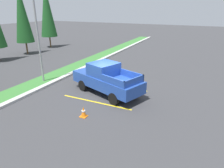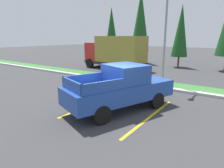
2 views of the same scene
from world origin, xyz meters
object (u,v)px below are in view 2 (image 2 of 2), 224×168
Objects in this scene: street_light at (165,28)px; cypress_tree_center at (181,31)px; traffic_cone at (66,93)px; cypress_tree_leftmost at (112,30)px; cargo_truck_distant at (115,51)px; pickup_truck_main at (121,88)px; cypress_tree_left_inner at (140,21)px.

cypress_tree_center is (-1.64, 9.26, 0.05)m from street_light.
street_light reaches higher than traffic_cone.
traffic_cone is at bearing -63.36° from cypress_tree_leftmost.
cypress_tree_leftmost is (-4.31, 5.41, 2.36)m from cargo_truck_distant.
street_light reaches higher than cargo_truck_distant.
pickup_truck_main reaches higher than traffic_cone.
cargo_truck_distant is 7.45m from cypress_tree_center.
street_light is (6.69, -4.20, 2.04)m from cargo_truck_distant.
cypress_tree_center reaches higher than cargo_truck_distant.
cargo_truck_distant is 11.64× the size of traffic_cone.
cypress_tree_leftmost is 11.92× the size of traffic_cone.
pickup_truck_main is 0.83× the size of cypress_tree_center.
cargo_truck_distant is at bearing 125.26° from pickup_truck_main.
cargo_truck_distant is at bearing 108.87° from traffic_cone.
cypress_tree_leftmost is at bearing 128.51° from cargo_truck_distant.
cypress_tree_left_inner is at bearing 102.79° from traffic_cone.
traffic_cone is (7.71, -15.37, -3.92)m from cypress_tree_leftmost.
cypress_tree_center is (5.22, -0.71, -1.27)m from cypress_tree_left_inner.
cypress_tree_leftmost reaches higher than street_light.
cypress_tree_leftmost is (-11.10, 15.02, 3.17)m from pickup_truck_main.
street_light is at bearing 60.28° from traffic_cone.
cypress_tree_left_inner reaches higher than cargo_truck_distant.
pickup_truck_main is 18.94m from cypress_tree_leftmost.
cargo_truck_distant is 0.98× the size of cypress_tree_leftmost.
pickup_truck_main is at bearing -65.64° from cypress_tree_left_inner.
traffic_cone is (3.57, -15.72, -4.92)m from cypress_tree_left_inner.
cypress_tree_left_inner reaches higher than cypress_tree_center.
pickup_truck_main is at bearing -83.23° from cypress_tree_center.
cypress_tree_center is at bearing 100.05° from street_light.
street_light is (-0.10, 5.41, 2.85)m from pickup_truck_main.
cargo_truck_distant is 10.64m from traffic_cone.
cypress_tree_left_inner is at bearing 172.30° from cypress_tree_center.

